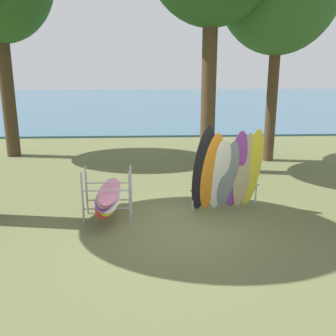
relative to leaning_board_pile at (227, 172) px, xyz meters
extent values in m
plane|color=#60663D|center=(-1.22, -0.85, -1.04)|extent=(80.00, 80.00, 0.00)
cube|color=#38607A|center=(-1.22, 28.23, -0.99)|extent=(80.00, 36.00, 0.10)
cylinder|color=#4C3823|center=(0.05, 3.85, 1.90)|extent=(0.49, 0.49, 5.88)
cylinder|color=#4C3823|center=(2.66, 5.24, 1.50)|extent=(0.40, 0.40, 5.07)
cylinder|color=#42301E|center=(-7.50, 6.50, 1.69)|extent=(0.53, 0.53, 5.46)
ellipsoid|color=black|center=(-0.64, -0.19, 0.12)|extent=(0.69, 0.85, 2.31)
ellipsoid|color=orange|center=(-0.42, -0.13, 0.02)|extent=(0.68, 0.80, 2.12)
ellipsoid|color=white|center=(-0.21, -0.06, -0.05)|extent=(0.64, 0.75, 1.96)
ellipsoid|color=gray|center=(0.01, 0.00, -0.09)|extent=(0.66, 0.72, 1.88)
ellipsoid|color=purple|center=(0.23, 0.06, 0.02)|extent=(0.63, 0.66, 2.12)
ellipsoid|color=#C6B289|center=(0.45, 0.12, -0.02)|extent=(0.64, 0.61, 2.04)
ellipsoid|color=yellow|center=(0.66, 0.19, 0.03)|extent=(0.63, 0.64, 2.13)
cylinder|color=#9EA0A5|center=(-0.86, 0.05, -0.76)|extent=(0.04, 0.04, 0.55)
cylinder|color=#9EA0A5|center=(0.88, 0.43, -0.76)|extent=(0.04, 0.04, 0.55)
cylinder|color=#9EA0A5|center=(0.01, 0.24, -0.49)|extent=(1.90, 0.46, 0.04)
cylinder|color=#9EA0A5|center=(-3.52, -0.61, -0.41)|extent=(0.05, 0.05, 1.25)
cylinder|color=#9EA0A5|center=(-2.42, -0.61, -0.41)|extent=(0.05, 0.05, 1.25)
cylinder|color=#9EA0A5|center=(-3.52, -0.01, -0.41)|extent=(0.05, 0.05, 1.25)
cylinder|color=#9EA0A5|center=(-2.42, -0.01, -0.41)|extent=(0.05, 0.05, 1.25)
cylinder|color=#9EA0A5|center=(-2.97, -0.61, -0.69)|extent=(1.10, 0.04, 0.04)
cylinder|color=#9EA0A5|center=(-2.97, -0.61, -0.24)|extent=(1.10, 0.04, 0.04)
cylinder|color=#9EA0A5|center=(-2.97, -0.01, -0.69)|extent=(1.10, 0.04, 0.04)
cylinder|color=#9EA0A5|center=(-2.97, -0.01, -0.24)|extent=(1.10, 0.04, 0.04)
ellipsoid|color=red|center=(-3.00, -0.31, -0.64)|extent=(0.51, 2.10, 0.06)
ellipsoid|color=yellow|center=(-2.95, -0.31, -0.58)|extent=(0.56, 2.11, 0.06)
ellipsoid|color=white|center=(-2.91, -0.31, -0.52)|extent=(0.54, 2.11, 0.06)
ellipsoid|color=purple|center=(-2.98, -0.31, -0.46)|extent=(0.53, 2.11, 0.06)
ellipsoid|color=#C6B289|center=(-2.95, -0.31, -0.40)|extent=(0.50, 2.10, 0.06)
ellipsoid|color=pink|center=(-2.91, -0.31, -0.34)|extent=(0.51, 2.10, 0.06)
camera|label=1|loc=(-1.93, -9.18, 2.63)|focal=41.23mm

